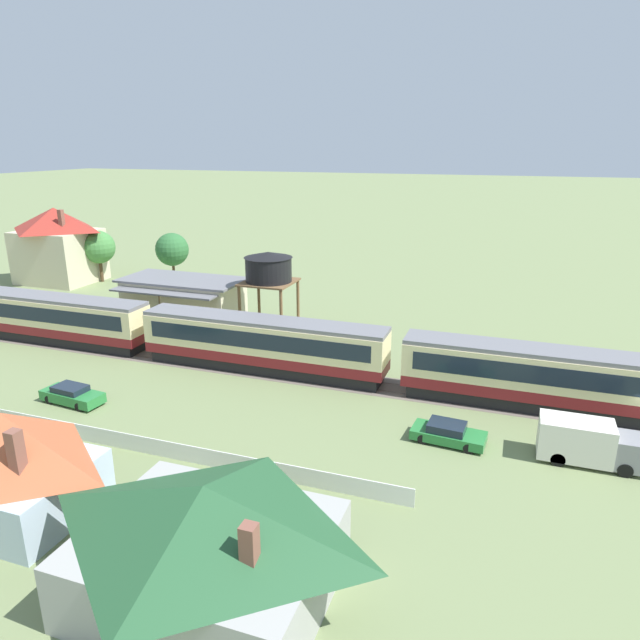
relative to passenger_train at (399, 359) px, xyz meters
name	(u,v)px	position (x,y,z in m)	size (l,w,h in m)	color
passenger_train	(399,359)	(0.00, 0.00, 0.00)	(83.32, 2.99, 4.27)	maroon
railway_track	(421,392)	(1.68, 0.00, -2.36)	(143.97, 3.60, 0.04)	#665B51
station_building	(184,301)	(-23.32, 8.65, -0.06)	(12.08, 7.17, 4.55)	beige
station_house_red_roof	(58,244)	(-48.18, 19.03, 2.53)	(9.76, 8.25, 9.46)	beige
water_tower	(268,269)	(-13.96, 8.34, 3.91)	(4.58, 4.58, 7.82)	brown
cottage_terracotta_roof_2	(7,461)	(-14.65, -20.50, 0.40)	(7.97, 6.18, 5.32)	silver
cottage_dark_green_roof	(207,539)	(-2.99, -22.03, 0.19)	(10.15, 8.21, 4.93)	#9E9E99
picket_fence_front	(36,424)	(-19.95, -13.79, -1.84)	(47.30, 0.06, 1.05)	white
parked_car_green	(448,433)	(4.40, -6.68, -1.78)	(4.48, 2.21, 1.23)	#287A38
parked_car_green_2	(72,395)	(-20.76, -9.80, -1.76)	(4.62, 2.11, 1.26)	#287A38
delivery_truck_grey	(588,442)	(12.05, -6.41, -1.12)	(5.63, 2.09, 2.45)	gray
yard_tree_0	(172,250)	(-31.03, 18.70, 2.87)	(3.86, 3.86, 7.19)	#4C3823
yard_tree_1	(99,247)	(-43.24, 20.61, 2.11)	(4.15, 4.15, 6.58)	#4C3823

